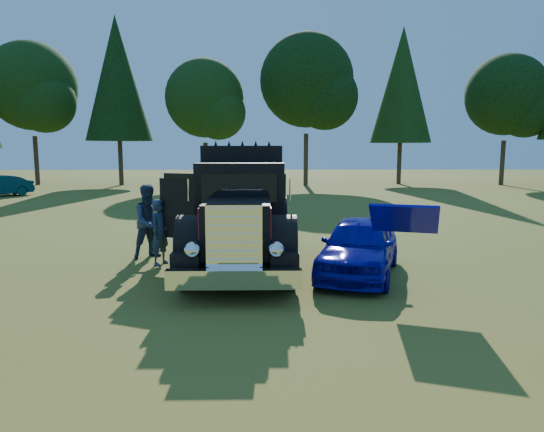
{
  "coord_description": "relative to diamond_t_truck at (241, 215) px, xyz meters",
  "views": [
    {
      "loc": [
        0.53,
        -9.19,
        2.92
      ],
      "look_at": [
        0.73,
        1.46,
        1.44
      ],
      "focal_mm": 32.0,
      "sensor_mm": 36.0,
      "label": 1
    }
  ],
  "objects": [
    {
      "name": "treeline",
      "position": [
        -1.6,
        24.81,
        6.45
      ],
      "size": [
        72.1,
        24.04,
        13.84
      ],
      "color": "#2D2116",
      "rests_on": "ground"
    },
    {
      "name": "spectator_near",
      "position": [
        -2.06,
        0.15,
        -0.45
      ],
      "size": [
        0.63,
        0.72,
        1.67
      ],
      "primitive_type": "imported",
      "rotation": [
        0.0,
        0.0,
        1.09
      ],
      "color": "#1E2847",
      "rests_on": "ground"
    },
    {
      "name": "diamond_t_truck",
      "position": [
        0.0,
        0.0,
        0.0
      ],
      "size": [
        3.31,
        7.16,
        3.0
      ],
      "color": "black",
      "rests_on": "ground"
    },
    {
      "name": "spectator_far",
      "position": [
        -2.5,
        0.95,
        -0.29
      ],
      "size": [
        1.22,
        1.17,
        1.98
      ],
      "primitive_type": "imported",
      "rotation": [
        0.0,
        0.0,
        0.62
      ],
      "color": "#1D2E45",
      "rests_on": "ground"
    },
    {
      "name": "hotrod_coupe",
      "position": [
        2.79,
        -1.0,
        -0.59
      ],
      "size": [
        2.8,
        4.4,
        1.89
      ],
      "color": "#070DAD",
      "rests_on": "ground"
    },
    {
      "name": "ground",
      "position": [
        0.01,
        -2.79,
        -1.28
      ],
      "size": [
        120.0,
        120.0,
        0.0
      ],
      "primitive_type": "plane",
      "color": "#3E5719",
      "rests_on": "ground"
    }
  ]
}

